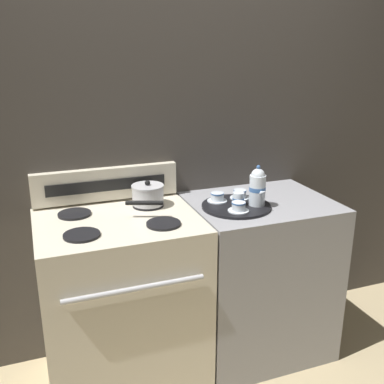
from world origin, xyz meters
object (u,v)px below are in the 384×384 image
(saucepan, at_px, (148,195))
(creamer_jug, at_px, (238,199))
(serving_tray, at_px, (236,206))
(stove, at_px, (122,302))
(teapot, at_px, (258,187))
(teacup_front, at_px, (240,194))
(teacup_right, at_px, (217,197))
(teacup_left, at_px, (239,207))

(saucepan, height_order, creamer_jug, saucepan)
(serving_tray, xyz_separation_m, creamer_jug, (0.01, -0.01, 0.04))
(stove, distance_m, saucepan, 0.56)
(teapot, bearing_deg, serving_tray, 160.06)
(stove, xyz_separation_m, saucepan, (0.18, 0.13, 0.51))
(teacup_front, relative_size, creamer_jug, 1.55)
(stove, height_order, saucepan, saucepan)
(saucepan, xyz_separation_m, teapot, (0.52, -0.21, 0.05))
(teacup_right, bearing_deg, teacup_left, -77.25)
(stove, xyz_separation_m, teacup_left, (0.57, -0.13, 0.48))
(saucepan, height_order, teacup_front, saucepan)
(teacup_left, xyz_separation_m, creamer_jug, (0.04, 0.08, 0.01))
(serving_tray, distance_m, teacup_right, 0.11)
(saucepan, bearing_deg, teacup_right, -13.97)
(stove, relative_size, creamer_jug, 13.48)
(creamer_jug, bearing_deg, saucepan, 157.33)
(teacup_left, xyz_separation_m, teacup_front, (0.09, 0.17, 0.00))
(saucepan, height_order, teacup_left, saucepan)
(stove, height_order, serving_tray, serving_tray)
(creamer_jug, bearing_deg, teapot, -18.26)
(stove, bearing_deg, creamer_jug, -4.38)
(teacup_left, bearing_deg, stove, 167.43)
(creamer_jug, bearing_deg, serving_tray, 143.35)
(teapot, height_order, teacup_right, teapot)
(serving_tray, bearing_deg, saucepan, 157.63)
(teapot, relative_size, teacup_right, 2.00)
(teacup_left, height_order, creamer_jug, creamer_jug)
(serving_tray, height_order, teacup_left, teacup_left)
(teapot, distance_m, teacup_front, 0.15)
(saucepan, bearing_deg, teapot, -21.92)
(teapot, xyz_separation_m, teacup_left, (-0.13, -0.05, -0.07))
(saucepan, relative_size, teapot, 1.35)
(serving_tray, xyz_separation_m, teacup_left, (-0.03, -0.09, 0.03))
(teacup_front, bearing_deg, saucepan, 169.96)
(teapot, bearing_deg, teacup_front, 106.56)
(saucepan, height_order, teacup_right, saucepan)
(creamer_jug, bearing_deg, teacup_front, 59.83)
(teacup_left, relative_size, teacup_right, 1.00)
(stove, bearing_deg, serving_tray, -3.89)
(teacup_right, height_order, teacup_front, same)
(serving_tray, height_order, creamer_jug, creamer_jug)
(stove, bearing_deg, saucepan, 35.56)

